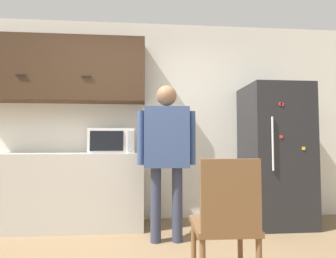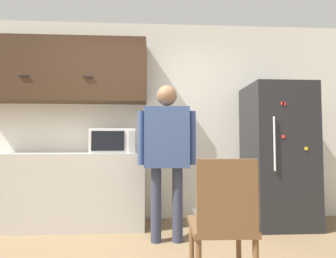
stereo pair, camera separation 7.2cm
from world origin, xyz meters
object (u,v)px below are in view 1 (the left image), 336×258
Objects in this scene: microwave at (113,141)px; refrigerator at (275,154)px; person at (167,145)px; chair at (226,218)px.

refrigerator is (2.06, -0.05, -0.17)m from microwave.
refrigerator reaches higher than person.
person is (0.63, -0.53, -0.05)m from microwave.
chair is (0.97, -1.50, -0.54)m from microwave.
microwave is at bearing 178.71° from refrigerator.
microwave reaches higher than chair.
refrigerator is (1.43, 0.48, -0.12)m from person.
refrigerator is at bearing -125.55° from chair.
person is 0.93× the size of refrigerator.
chair is (-1.09, -1.45, -0.37)m from refrigerator.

